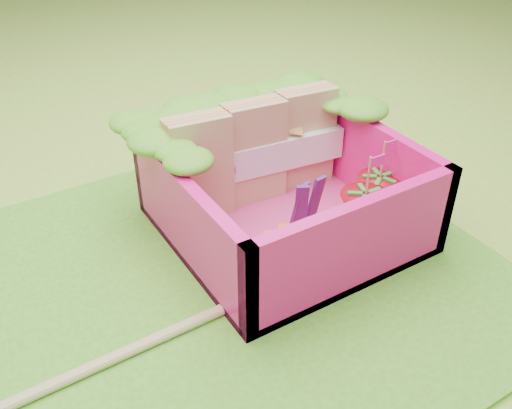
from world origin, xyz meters
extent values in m
plane|color=#82C236|center=(0.00, 0.00, 0.00)|extent=(14.00, 14.00, 0.00)
cube|color=#5BA525|center=(0.00, 0.00, 0.01)|extent=(2.60, 2.60, 0.03)
cube|color=#E33A86|center=(0.39, 0.18, 0.06)|extent=(1.30, 1.30, 0.05)
cube|color=#FF1587|center=(0.39, 0.79, 0.31)|extent=(1.30, 0.07, 0.55)
cube|color=#FF1587|center=(0.39, -0.44, 0.31)|extent=(1.30, 0.07, 0.55)
cube|color=#FF1587|center=(-0.22, 0.18, 0.31)|extent=(0.07, 1.30, 0.55)
cube|color=#FF1587|center=(1.01, 0.18, 0.31)|extent=(0.07, 1.30, 0.55)
ellipsoid|color=#36911A|center=(-0.11, 0.76, 0.64)|extent=(0.30, 0.30, 0.11)
ellipsoid|color=#36911A|center=(0.00, 0.76, 0.64)|extent=(0.30, 0.30, 0.11)
ellipsoid|color=#36911A|center=(0.12, 0.76, 0.64)|extent=(0.30, 0.30, 0.11)
ellipsoid|color=#36911A|center=(0.23, 0.76, 0.64)|extent=(0.30, 0.30, 0.11)
ellipsoid|color=#36911A|center=(0.34, 0.76, 0.64)|extent=(0.30, 0.30, 0.11)
ellipsoid|color=#36911A|center=(0.45, 0.76, 0.64)|extent=(0.30, 0.30, 0.11)
ellipsoid|color=#36911A|center=(0.56, 0.76, 0.64)|extent=(0.30, 0.30, 0.11)
ellipsoid|color=#36911A|center=(0.67, 0.76, 0.64)|extent=(0.30, 0.30, 0.11)
ellipsoid|color=#36911A|center=(0.78, 0.76, 0.64)|extent=(0.30, 0.30, 0.11)
ellipsoid|color=#36911A|center=(0.89, 0.76, 0.64)|extent=(0.30, 0.30, 0.11)
ellipsoid|color=#36911A|center=(-0.19, 0.28, 0.64)|extent=(0.27, 0.27, 0.10)
ellipsoid|color=#36911A|center=(-0.19, 0.42, 0.64)|extent=(0.27, 0.27, 0.10)
ellipsoid|color=#36911A|center=(-0.19, 0.56, 0.64)|extent=(0.27, 0.27, 0.10)
ellipsoid|color=#36911A|center=(-0.19, 0.70, 0.64)|extent=(0.27, 0.27, 0.10)
ellipsoid|color=#36911A|center=(-0.19, 0.84, 0.64)|extent=(0.27, 0.27, 0.10)
ellipsoid|color=#36911A|center=(0.97, 0.28, 0.64)|extent=(0.27, 0.27, 0.10)
ellipsoid|color=#36911A|center=(0.97, 0.42, 0.64)|extent=(0.27, 0.27, 0.10)
ellipsoid|color=#36911A|center=(0.97, 0.56, 0.64)|extent=(0.27, 0.27, 0.10)
ellipsoid|color=#36911A|center=(0.97, 0.70, 0.64)|extent=(0.27, 0.27, 0.10)
ellipsoid|color=#36911A|center=(0.97, 0.84, 0.64)|extent=(0.27, 0.27, 0.10)
cube|color=tan|center=(0.02, 0.51, 0.40)|extent=(0.38, 0.19, 0.64)
cube|color=tan|center=(0.39, 0.51, 0.40)|extent=(0.38, 0.19, 0.64)
cube|color=tan|center=(0.76, 0.51, 0.40)|extent=(0.38, 0.19, 0.64)
cube|color=white|center=(0.39, 0.51, 0.37)|extent=(1.17, 0.30, 0.20)
cylinder|color=#6BA951|center=(-0.11, -0.17, 0.15)|extent=(0.12, 0.12, 0.13)
ellipsoid|color=#114314|center=(-0.11, -0.17, 0.27)|extent=(0.31, 0.31, 0.12)
cylinder|color=orange|center=(0.05, -0.18, 0.22)|extent=(0.07, 0.07, 0.28)
cylinder|color=orange|center=(0.18, -0.14, 0.21)|extent=(0.07, 0.07, 0.25)
cube|color=#461856|center=(0.38, 0.01, 0.27)|extent=(0.07, 0.05, 0.38)
cube|color=#461856|center=(0.38, 0.02, 0.27)|extent=(0.07, 0.04, 0.38)
cube|color=#461856|center=(0.49, 0.03, 0.27)|extent=(0.07, 0.03, 0.38)
cone|color=red|center=(0.69, -0.16, 0.22)|extent=(0.28, 0.28, 0.28)
cylinder|color=tan|center=(0.69, -0.16, 0.48)|extent=(0.01, 0.01, 0.24)
cube|color=#FF2AA8|center=(0.74, -0.16, 0.56)|extent=(0.10, 0.01, 0.06)
cone|color=red|center=(0.89, -0.06, 0.21)|extent=(0.27, 0.27, 0.27)
cylinder|color=tan|center=(0.89, -0.06, 0.47)|extent=(0.01, 0.01, 0.24)
cube|color=#FF2AA8|center=(0.94, -0.06, 0.55)|extent=(0.10, 0.01, 0.06)
cube|color=#5AAD36|center=(0.89, 0.13, 0.11)|extent=(0.29, 0.26, 0.05)
cube|color=#5AAD36|center=(0.89, -0.14, 0.11)|extent=(0.32, 0.17, 0.05)
cube|color=#5AAD36|center=(0.57, -0.16, 0.11)|extent=(0.21, 0.32, 0.05)
cube|color=tan|center=(-1.03, -0.26, 0.05)|extent=(2.14, 0.09, 0.05)
cube|color=tan|center=(-0.98, -0.24, 0.05)|extent=(2.14, 0.09, 0.05)
camera|label=1|loc=(-1.18, -2.06, 2.07)|focal=40.00mm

